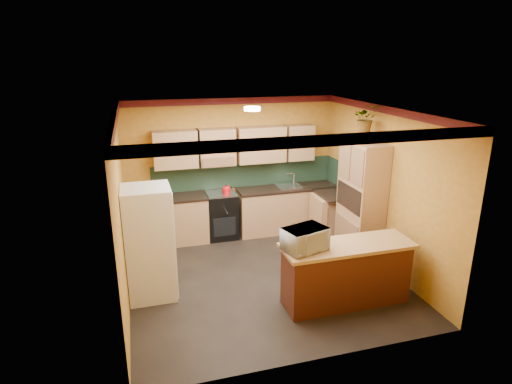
{
  "coord_description": "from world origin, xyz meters",
  "views": [
    {
      "loc": [
        -1.83,
        -5.99,
        3.46
      ],
      "look_at": [
        0.02,
        0.45,
        1.32
      ],
      "focal_mm": 30.0,
      "sensor_mm": 36.0,
      "label": 1
    }
  ],
  "objects_px": {
    "fridge": "(149,243)",
    "pantry": "(361,202)",
    "microwave": "(305,239)",
    "base_cabinets_back": "(252,213)",
    "stove": "(222,215)",
    "breakfast_bar": "(346,275)"
  },
  "relations": [
    {
      "from": "microwave",
      "to": "pantry",
      "type": "bearing_deg",
      "value": 21.82
    },
    {
      "from": "base_cabinets_back",
      "to": "stove",
      "type": "xyz_separation_m",
      "value": [
        -0.62,
        -0.0,
        0.02
      ]
    },
    {
      "from": "breakfast_bar",
      "to": "microwave",
      "type": "xyz_separation_m",
      "value": [
        -0.66,
        0.0,
        0.65
      ]
    },
    {
      "from": "fridge",
      "to": "pantry",
      "type": "xyz_separation_m",
      "value": [
        3.6,
        0.29,
        0.2
      ]
    },
    {
      "from": "stove",
      "to": "base_cabinets_back",
      "type": "bearing_deg",
      "value": 0.0
    },
    {
      "from": "fridge",
      "to": "pantry",
      "type": "distance_m",
      "value": 3.62
    },
    {
      "from": "base_cabinets_back",
      "to": "stove",
      "type": "distance_m",
      "value": 0.63
    },
    {
      "from": "pantry",
      "to": "breakfast_bar",
      "type": "distance_m",
      "value": 1.69
    },
    {
      "from": "base_cabinets_back",
      "to": "fridge",
      "type": "bearing_deg",
      "value": -138.19
    },
    {
      "from": "fridge",
      "to": "breakfast_bar",
      "type": "relative_size",
      "value": 0.94
    },
    {
      "from": "pantry",
      "to": "microwave",
      "type": "xyz_separation_m",
      "value": [
        -1.57,
        -1.28,
        0.04
      ]
    },
    {
      "from": "fridge",
      "to": "breakfast_bar",
      "type": "distance_m",
      "value": 2.89
    },
    {
      "from": "stove",
      "to": "pantry",
      "type": "relative_size",
      "value": 0.43
    },
    {
      "from": "fridge",
      "to": "pantry",
      "type": "height_order",
      "value": "pantry"
    },
    {
      "from": "base_cabinets_back",
      "to": "fridge",
      "type": "distance_m",
      "value": 2.81
    },
    {
      "from": "breakfast_bar",
      "to": "microwave",
      "type": "relative_size",
      "value": 3.12
    },
    {
      "from": "stove",
      "to": "microwave",
      "type": "bearing_deg",
      "value": -78.54
    },
    {
      "from": "fridge",
      "to": "microwave",
      "type": "height_order",
      "value": "fridge"
    },
    {
      "from": "breakfast_bar",
      "to": "fridge",
      "type": "bearing_deg",
      "value": 159.61
    },
    {
      "from": "fridge",
      "to": "breakfast_bar",
      "type": "xyz_separation_m",
      "value": [
        2.69,
        -1.0,
        -0.41
      ]
    },
    {
      "from": "pantry",
      "to": "breakfast_bar",
      "type": "relative_size",
      "value": 1.17
    },
    {
      "from": "pantry",
      "to": "fridge",
      "type": "bearing_deg",
      "value": -175.45
    }
  ]
}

